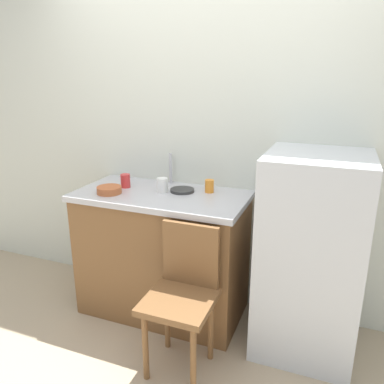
% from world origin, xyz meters
% --- Properties ---
extents(ground_plane, '(8.00, 8.00, 0.00)m').
position_xyz_m(ground_plane, '(0.00, 0.00, 0.00)').
color(ground_plane, tan).
extents(back_wall, '(4.80, 0.10, 2.60)m').
position_xyz_m(back_wall, '(0.00, 1.00, 1.30)').
color(back_wall, silver).
rests_on(back_wall, ground_plane).
extents(cabinet_base, '(1.18, 0.60, 0.90)m').
position_xyz_m(cabinet_base, '(-0.24, 0.65, 0.45)').
color(cabinet_base, brown).
rests_on(cabinet_base, ground_plane).
extents(countertop, '(1.22, 0.64, 0.04)m').
position_xyz_m(countertop, '(-0.24, 0.65, 0.92)').
color(countertop, '#B7B7BC').
rests_on(countertop, cabinet_base).
extents(faucet, '(0.02, 0.02, 0.23)m').
position_xyz_m(faucet, '(-0.28, 0.90, 1.05)').
color(faucet, '#B7B7BC').
rests_on(faucet, countertop).
extents(refrigerator, '(0.61, 0.63, 1.30)m').
position_xyz_m(refrigerator, '(0.79, 0.64, 0.65)').
color(refrigerator, silver).
rests_on(refrigerator, ground_plane).
extents(chair, '(0.40, 0.40, 0.89)m').
position_xyz_m(chair, '(0.12, 0.17, 0.50)').
color(chair, brown).
rests_on(chair, ground_plane).
extents(terracotta_bowl, '(0.17, 0.17, 0.05)m').
position_xyz_m(terracotta_bowl, '(-0.58, 0.51, 0.96)').
color(terracotta_bowl, '#B25B33').
rests_on(terracotta_bowl, countertop).
extents(hotplate, '(0.17, 0.17, 0.02)m').
position_xyz_m(hotplate, '(-0.12, 0.73, 0.95)').
color(hotplate, '#2D2D2D').
rests_on(hotplate, countertop).
extents(cup_red, '(0.07, 0.07, 0.10)m').
position_xyz_m(cup_red, '(-0.55, 0.68, 0.99)').
color(cup_red, red).
rests_on(cup_red, countertop).
extents(cup_white, '(0.08, 0.08, 0.10)m').
position_xyz_m(cup_white, '(-0.25, 0.67, 0.99)').
color(cup_white, white).
rests_on(cup_white, countertop).
extents(cup_orange, '(0.06, 0.06, 0.09)m').
position_xyz_m(cup_orange, '(0.07, 0.79, 0.98)').
color(cup_orange, orange).
rests_on(cup_orange, countertop).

